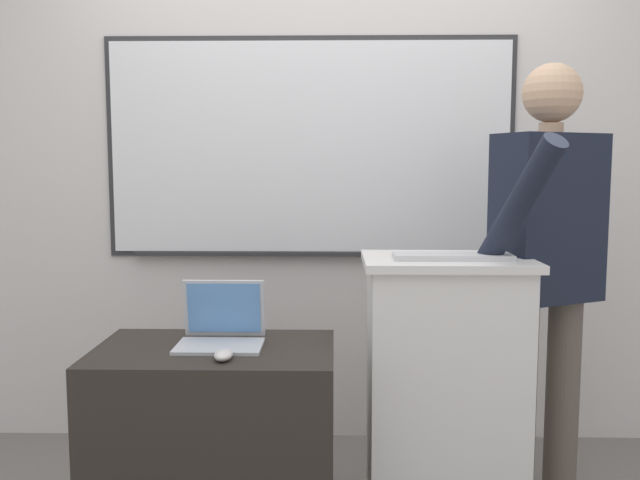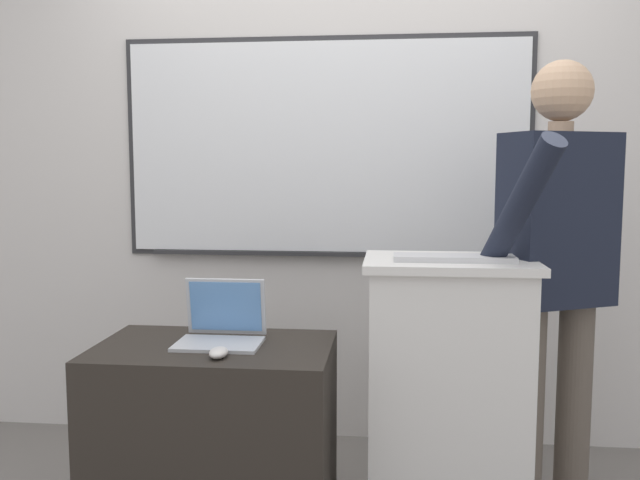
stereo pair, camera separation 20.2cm
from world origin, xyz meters
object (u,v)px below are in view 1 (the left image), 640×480
Objects in this scene: lectern_podium at (444,393)px; laptop at (222,325)px; side_desk at (216,448)px; wireless_keyboard at (452,257)px; computer_mouse_by_laptop at (223,355)px; person_presenter at (547,258)px.

laptop is (-0.81, -0.10, 0.28)m from lectern_podium.
wireless_keyboard reaches higher than side_desk.
lectern_podium is 1.23× the size of side_desk.
lectern_podium is at bearing 11.02° from side_desk.
laptop is 2.98× the size of computer_mouse_by_laptop.
wireless_keyboard is at bearing 18.28° from computer_mouse_by_laptop.
wireless_keyboard is at bearing 7.23° from side_desk.
person_presenter is (0.40, 0.12, 0.49)m from lectern_podium.
laptop is at bearing -172.75° from lectern_podium.
person_presenter is 5.83× the size of laptop.
laptop is at bearing -176.64° from wireless_keyboard.
person_presenter reaches higher than wireless_keyboard.
wireless_keyboard is at bearing -79.69° from lectern_podium.
lectern_podium is 0.86m from computer_mouse_by_laptop.
computer_mouse_by_laptop is (0.04, -0.21, -0.05)m from laptop.
lectern_podium is at bearing 22.09° from computer_mouse_by_laptop.
wireless_keyboard is (0.84, 0.11, 0.67)m from side_desk.
wireless_keyboard reaches higher than computer_mouse_by_laptop.
laptop is 0.22m from computer_mouse_by_laptop.
computer_mouse_by_laptop is (-0.77, -0.31, 0.23)m from lectern_podium.
laptop reaches higher than computer_mouse_by_laptop.
computer_mouse_by_laptop is (-0.78, -0.26, -0.29)m from wireless_keyboard.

